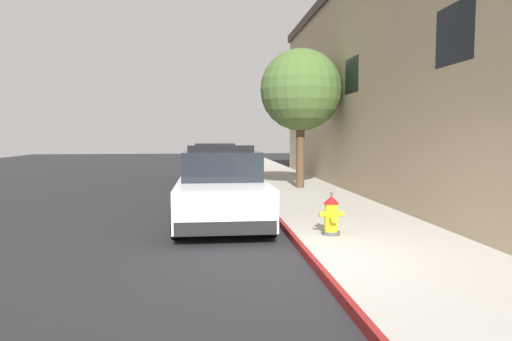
% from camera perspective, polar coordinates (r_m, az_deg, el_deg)
% --- Properties ---
extents(ground_plane, '(28.12, 60.00, 0.20)m').
position_cam_1_polar(ground_plane, '(16.85, -16.39, -2.53)').
color(ground_plane, '#232326').
extents(sidewalk_pavement, '(2.90, 60.00, 0.14)m').
position_cam_1_polar(sidewalk_pavement, '(16.83, 4.14, -1.79)').
color(sidewalk_pavement, '#ADA89E').
rests_on(sidewalk_pavement, ground).
extents(curb_painted_edge, '(0.08, 60.00, 0.14)m').
position_cam_1_polar(curb_painted_edge, '(16.63, -0.91, -1.85)').
color(curb_painted_edge, maroon).
rests_on(curb_painted_edge, ground).
extents(storefront_building, '(5.40, 21.07, 7.17)m').
position_cam_1_polar(storefront_building, '(15.52, 21.18, 10.42)').
color(storefront_building, tan).
rests_on(storefront_building, ground).
extents(police_cruiser, '(1.94, 4.84, 1.68)m').
position_cam_1_polar(police_cruiser, '(10.13, -4.41, -2.14)').
color(police_cruiser, white).
rests_on(police_cruiser, ground).
extents(parked_car_silver_ahead, '(1.94, 4.84, 1.56)m').
position_cam_1_polar(parked_car_silver_ahead, '(19.60, -5.22, 1.07)').
color(parked_car_silver_ahead, navy).
rests_on(parked_car_silver_ahead, ground).
extents(fire_hydrant, '(0.44, 0.40, 0.76)m').
position_cam_1_polar(fire_hydrant, '(8.20, 9.47, -5.59)').
color(fire_hydrant, '#4C4C51').
rests_on(fire_hydrant, sidewalk_pavement).
extents(street_tree, '(2.72, 2.72, 4.63)m').
position_cam_1_polar(street_tree, '(15.37, 5.66, 10.01)').
color(street_tree, brown).
rests_on(street_tree, sidewalk_pavement).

